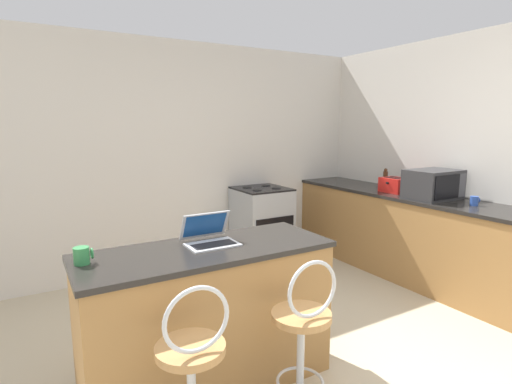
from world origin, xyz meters
name	(u,v)px	position (x,y,z in m)	size (l,w,h in m)	color
wall_back	(170,158)	(0.00, 2.82, 1.30)	(12.00, 0.06, 2.60)	silver
breakfast_bar	(208,317)	(-0.51, 0.63, 0.46)	(1.58, 0.61, 0.92)	#9E703D
counter_right	(417,238)	(2.18, 1.15, 0.46)	(0.66, 3.32, 0.92)	#9E703D
bar_stool_near	(193,384)	(-0.84, 0.07, 0.45)	(0.40, 0.40, 0.98)	silver
bar_stool_far	(303,345)	(-0.18, 0.07, 0.45)	(0.40, 0.40, 0.98)	silver
laptop	(209,236)	(-0.46, 0.71, 0.97)	(0.32, 0.28, 0.20)	#B7BABF
microwave	(433,184)	(2.16, 0.98, 1.07)	(0.54, 0.39, 0.30)	#2D2D30
toaster	(395,185)	(2.14, 1.45, 1.01)	(0.25, 0.28, 0.17)	red
stove_range	(262,225)	(1.00, 2.47, 0.46)	(0.60, 0.61, 0.93)	#9EA3A8
mug_green	(82,256)	(-1.22, 0.71, 0.97)	(0.10, 0.08, 0.10)	#338447
mug_blue	(474,201)	(2.18, 0.55, 0.97)	(0.09, 0.07, 0.09)	#2D51AD
pepper_mill	(385,179)	(2.24, 1.68, 1.04)	(0.05, 0.05, 0.24)	#4C2D19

